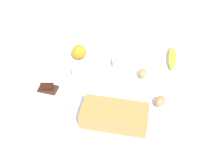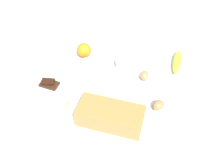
{
  "view_description": "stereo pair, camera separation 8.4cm",
  "coord_description": "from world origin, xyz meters",
  "px_view_note": "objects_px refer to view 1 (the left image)",
  "views": [
    {
      "loc": [
        -0.16,
        0.81,
        0.91
      ],
      "look_at": [
        0.0,
        0.0,
        0.04
      ],
      "focal_mm": 40.49,
      "sensor_mm": 36.0,
      "label": 1
    },
    {
      "loc": [
        -0.24,
        0.79,
        0.91
      ],
      "look_at": [
        0.0,
        0.0,
        0.04
      ],
      "focal_mm": 40.49,
      "sensor_mm": 36.0,
      "label": 2
    }
  ],
  "objects_px": {
    "egg_near_butter": "(160,101)",
    "chocolate_plate": "(48,90)",
    "flour_bowl": "(85,70)",
    "egg_beside_bowl": "(142,73)",
    "loaf_pan": "(115,115)",
    "butter_block": "(60,109)",
    "sugar_bowl": "(124,62)",
    "banana": "(172,58)",
    "orange_fruit": "(79,52)"
  },
  "relations": [
    {
      "from": "sugar_bowl",
      "to": "chocolate_plate",
      "type": "height_order",
      "value": "sugar_bowl"
    },
    {
      "from": "flour_bowl",
      "to": "egg_near_butter",
      "type": "height_order",
      "value": "flour_bowl"
    },
    {
      "from": "orange_fruit",
      "to": "egg_near_butter",
      "type": "bearing_deg",
      "value": 151.44
    },
    {
      "from": "flour_bowl",
      "to": "sugar_bowl",
      "type": "bearing_deg",
      "value": -151.24
    },
    {
      "from": "flour_bowl",
      "to": "banana",
      "type": "relative_size",
      "value": 0.69
    },
    {
      "from": "flour_bowl",
      "to": "orange_fruit",
      "type": "distance_m",
      "value": 0.14
    },
    {
      "from": "banana",
      "to": "butter_block",
      "type": "height_order",
      "value": "butter_block"
    },
    {
      "from": "loaf_pan",
      "to": "orange_fruit",
      "type": "distance_m",
      "value": 0.46
    },
    {
      "from": "chocolate_plate",
      "to": "egg_near_butter",
      "type": "bearing_deg",
      "value": -177.74
    },
    {
      "from": "sugar_bowl",
      "to": "orange_fruit",
      "type": "relative_size",
      "value": 1.59
    },
    {
      "from": "butter_block",
      "to": "egg_beside_bowl",
      "type": "relative_size",
      "value": 1.62
    },
    {
      "from": "flour_bowl",
      "to": "butter_block",
      "type": "relative_size",
      "value": 1.45
    },
    {
      "from": "banana",
      "to": "butter_block",
      "type": "distance_m",
      "value": 0.66
    },
    {
      "from": "orange_fruit",
      "to": "egg_near_butter",
      "type": "relative_size",
      "value": 1.33
    },
    {
      "from": "flour_bowl",
      "to": "egg_beside_bowl",
      "type": "relative_size",
      "value": 2.34
    },
    {
      "from": "orange_fruit",
      "to": "egg_near_butter",
      "type": "height_order",
      "value": "orange_fruit"
    },
    {
      "from": "flour_bowl",
      "to": "chocolate_plate",
      "type": "relative_size",
      "value": 1.0
    },
    {
      "from": "butter_block",
      "to": "egg_beside_bowl",
      "type": "bearing_deg",
      "value": -137.62
    },
    {
      "from": "flour_bowl",
      "to": "butter_block",
      "type": "height_order",
      "value": "flour_bowl"
    },
    {
      "from": "chocolate_plate",
      "to": "sugar_bowl",
      "type": "bearing_deg",
      "value": -142.68
    },
    {
      "from": "sugar_bowl",
      "to": "banana",
      "type": "xyz_separation_m",
      "value": [
        -0.25,
        -0.09,
        -0.01
      ]
    },
    {
      "from": "loaf_pan",
      "to": "orange_fruit",
      "type": "height_order",
      "value": "same"
    },
    {
      "from": "egg_near_butter",
      "to": "chocolate_plate",
      "type": "relative_size",
      "value": 0.46
    },
    {
      "from": "butter_block",
      "to": "chocolate_plate",
      "type": "xyz_separation_m",
      "value": [
        0.1,
        -0.11,
        -0.02
      ]
    },
    {
      "from": "orange_fruit",
      "to": "sugar_bowl",
      "type": "bearing_deg",
      "value": 176.19
    },
    {
      "from": "flour_bowl",
      "to": "egg_near_butter",
      "type": "xyz_separation_m",
      "value": [
        -0.39,
        0.13,
        -0.01
      ]
    },
    {
      "from": "banana",
      "to": "egg_near_butter",
      "type": "distance_m",
      "value": 0.33
    },
    {
      "from": "chocolate_plate",
      "to": "banana",
      "type": "bearing_deg",
      "value": -149.17
    },
    {
      "from": "chocolate_plate",
      "to": "egg_beside_bowl",
      "type": "bearing_deg",
      "value": -156.41
    },
    {
      "from": "loaf_pan",
      "to": "butter_block",
      "type": "xyz_separation_m",
      "value": [
        0.25,
        0.0,
        -0.01
      ]
    },
    {
      "from": "flour_bowl",
      "to": "banana",
      "type": "distance_m",
      "value": 0.48
    },
    {
      "from": "loaf_pan",
      "to": "sugar_bowl",
      "type": "distance_m",
      "value": 0.36
    },
    {
      "from": "orange_fruit",
      "to": "butter_block",
      "type": "bearing_deg",
      "value": 93.32
    },
    {
      "from": "banana",
      "to": "sugar_bowl",
      "type": "bearing_deg",
      "value": 20.62
    },
    {
      "from": "sugar_bowl",
      "to": "banana",
      "type": "relative_size",
      "value": 0.66
    },
    {
      "from": "loaf_pan",
      "to": "orange_fruit",
      "type": "relative_size",
      "value": 3.55
    },
    {
      "from": "orange_fruit",
      "to": "banana",
      "type": "bearing_deg",
      "value": -171.29
    },
    {
      "from": "flour_bowl",
      "to": "egg_beside_bowl",
      "type": "distance_m",
      "value": 0.29
    },
    {
      "from": "loaf_pan",
      "to": "egg_near_butter",
      "type": "bearing_deg",
      "value": -145.5
    },
    {
      "from": "flour_bowl",
      "to": "sugar_bowl",
      "type": "distance_m",
      "value": 0.21
    },
    {
      "from": "banana",
      "to": "egg_near_butter",
      "type": "bearing_deg",
      "value": 82.11
    },
    {
      "from": "loaf_pan",
      "to": "sugar_bowl",
      "type": "xyz_separation_m",
      "value": [
        0.02,
        -0.36,
        -0.01
      ]
    },
    {
      "from": "banana",
      "to": "butter_block",
      "type": "bearing_deg",
      "value": 43.89
    },
    {
      "from": "butter_block",
      "to": "egg_near_butter",
      "type": "bearing_deg",
      "value": -162.64
    },
    {
      "from": "banana",
      "to": "egg_beside_bowl",
      "type": "relative_size",
      "value": 3.41
    },
    {
      "from": "sugar_bowl",
      "to": "butter_block",
      "type": "height_order",
      "value": "sugar_bowl"
    },
    {
      "from": "sugar_bowl",
      "to": "orange_fruit",
      "type": "height_order",
      "value": "orange_fruit"
    },
    {
      "from": "flour_bowl",
      "to": "orange_fruit",
      "type": "height_order",
      "value": "orange_fruit"
    },
    {
      "from": "egg_beside_bowl",
      "to": "loaf_pan",
      "type": "bearing_deg",
      "value": 74.11
    },
    {
      "from": "orange_fruit",
      "to": "egg_beside_bowl",
      "type": "xyz_separation_m",
      "value": [
        -0.35,
        0.08,
        -0.02
      ]
    }
  ]
}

